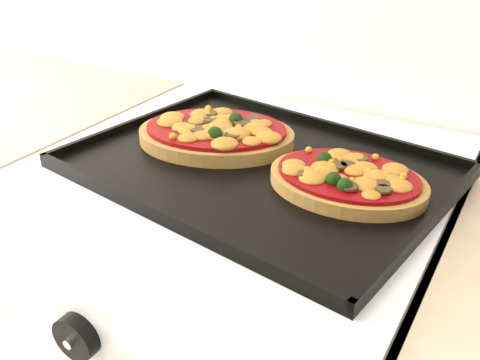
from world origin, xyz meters
The scene contains 5 objects.
control_panel centered at (0.02, 1.39, 0.85)m, with size 0.60×0.02×0.09m, color white.
knob_center centered at (0.02, 1.37, 0.85)m, with size 0.05×0.05×0.02m, color black.
baking_tray centered at (0.05, 1.70, 0.92)m, with size 0.51×0.37×0.02m, color black.
pizza_left centered at (-0.04, 1.73, 0.94)m, with size 0.24×0.18×0.04m, color #A9813A, non-canonical shape.
pizza_right centered at (0.18, 1.70, 0.94)m, with size 0.21×0.16×0.03m, color #A9813A, non-canonical shape.
Camera 1 is at (0.38, 1.10, 1.26)m, focal length 40.00 mm.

